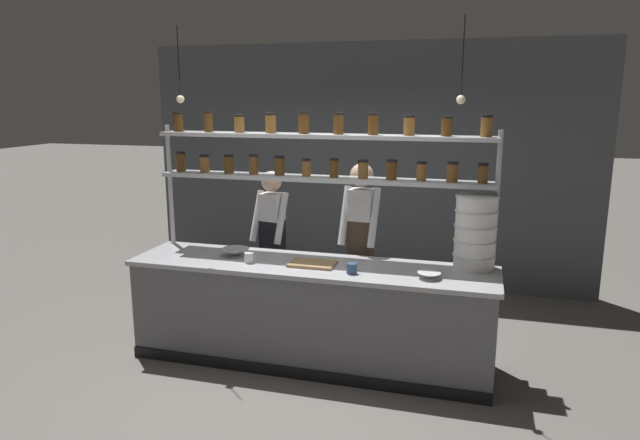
{
  "coord_description": "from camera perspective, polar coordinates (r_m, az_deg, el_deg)",
  "views": [
    {
      "loc": [
        1.39,
        -4.62,
        2.36
      ],
      "look_at": [
        0.03,
        0.2,
        1.28
      ],
      "focal_mm": 32.0,
      "sensor_mm": 36.0,
      "label": 1
    }
  ],
  "objects": [
    {
      "name": "chef_center",
      "position": [
        5.48,
        4.08,
        -1.96
      ],
      "size": [
        0.38,
        0.32,
        1.75
      ],
      "rotation": [
        0.0,
        0.0,
        -0.1
      ],
      "color": "black",
      "rests_on": "ground_plane"
    },
    {
      "name": "container_stack",
      "position": [
        4.99,
        15.26,
        -1.2
      ],
      "size": [
        0.36,
        0.36,
        0.64
      ],
      "color": "white",
      "rests_on": "prep_counter"
    },
    {
      "name": "prep_bowl_center_front",
      "position": [
        5.32,
        -8.47,
        -3.22
      ],
      "size": [
        0.26,
        0.26,
        0.07
      ],
      "color": "#B2B7BC",
      "rests_on": "prep_counter"
    },
    {
      "name": "prep_counter",
      "position": [
        5.18,
        -0.96,
        -9.29
      ],
      "size": [
        3.24,
        0.76,
        0.92
      ],
      "color": "slate",
      "rests_on": "ground_plane"
    },
    {
      "name": "back_wall",
      "position": [
        7.23,
        4.58,
        5.42
      ],
      "size": [
        5.64,
        0.12,
        3.01
      ],
      "primitive_type": "cube",
      "color": "#4C5156",
      "rests_on": "ground_plane"
    },
    {
      "name": "spice_shelf_unit",
      "position": [
        5.17,
        0.03,
        5.94
      ],
      "size": [
        3.13,
        0.28,
        2.23
      ],
      "color": "#B7BABF",
      "rests_on": "ground_plane"
    },
    {
      "name": "chef_left",
      "position": [
        5.87,
        -4.8,
        -1.86
      ],
      "size": [
        0.4,
        0.32,
        1.63
      ],
      "rotation": [
        0.0,
        0.0,
        -0.19
      ],
      "color": "black",
      "rests_on": "ground_plane"
    },
    {
      "name": "ground_plane",
      "position": [
        5.37,
        -0.94,
        -13.85
      ],
      "size": [
        40.0,
        40.0,
        0.0
      ],
      "primitive_type": "plane",
      "color": "slate"
    },
    {
      "name": "serving_cup_by_board",
      "position": [
        4.76,
        3.2,
        -4.86
      ],
      "size": [
        0.09,
        0.09,
        0.09
      ],
      "color": "#334C70",
      "rests_on": "prep_counter"
    },
    {
      "name": "prep_bowl_near_left",
      "position": [
        4.71,
        10.84,
        -5.49
      ],
      "size": [
        0.19,
        0.19,
        0.05
      ],
      "color": "silver",
      "rests_on": "prep_counter"
    },
    {
      "name": "cutting_board",
      "position": [
        4.99,
        -0.75,
        -4.4
      ],
      "size": [
        0.4,
        0.26,
        0.02
      ],
      "color": "#A88456",
      "rests_on": "prep_counter"
    },
    {
      "name": "serving_cup_front",
      "position": [
        5.1,
        -7.11,
        -3.76
      ],
      "size": [
        0.08,
        0.08,
        0.09
      ],
      "color": "silver",
      "rests_on": "prep_counter"
    },
    {
      "name": "pendant_light_row",
      "position": [
        4.82,
        -0.9,
        12.35
      ],
      "size": [
        2.48,
        0.07,
        0.66
      ],
      "color": "black"
    }
  ]
}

